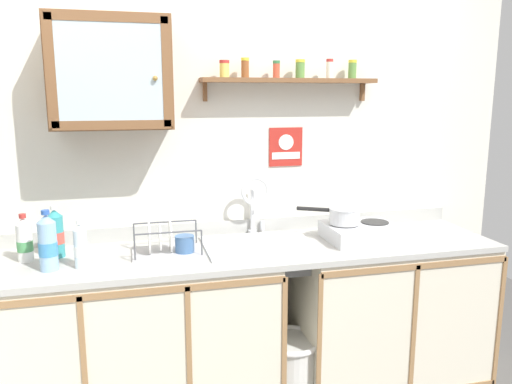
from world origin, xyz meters
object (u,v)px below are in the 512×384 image
(sink, at_px, (258,248))
(saucepan, at_px, (343,215))
(mug, at_px, (185,245))
(bottle_opaque_white_3, at_px, (25,241))
(bottle_water_clear_2, at_px, (81,247))
(dish_rack, at_px, (165,246))
(warning_sign, at_px, (286,147))
(hot_plate_stove, at_px, (361,232))
(trash_bin, at_px, (290,376))
(wall_cabinet, at_px, (111,73))
(bottle_water_blue_0, at_px, (48,244))
(bottle_detergent_teal_1, at_px, (56,234))

(sink, bearing_deg, saucepan, -2.60)
(mug, bearing_deg, bottle_opaque_white_3, 174.18)
(bottle_water_clear_2, xyz_separation_m, dish_rack, (0.39, 0.12, -0.06))
(bottle_water_clear_2, bearing_deg, warning_sign, 19.84)
(hot_plate_stove, relative_size, trash_bin, 0.84)
(hot_plate_stove, xyz_separation_m, wall_cabinet, (-1.28, 0.17, 0.84))
(bottle_opaque_white_3, relative_size, mug, 1.78)
(bottle_opaque_white_3, distance_m, warning_sign, 1.45)
(bottle_opaque_white_3, relative_size, wall_cabinet, 0.40)
(bottle_water_blue_0, relative_size, trash_bin, 0.62)
(hot_plate_stove, height_order, trash_bin, hot_plate_stove)
(sink, relative_size, bottle_detergent_teal_1, 2.21)
(sink, relative_size, bottle_water_blue_0, 2.04)
(bottle_water_blue_0, distance_m, bottle_detergent_teal_1, 0.19)
(bottle_water_blue_0, bearing_deg, trash_bin, -0.86)
(bottle_water_clear_2, relative_size, wall_cabinet, 0.39)
(bottle_water_blue_0, relative_size, mug, 2.14)
(bottle_detergent_teal_1, bearing_deg, bottle_water_clear_2, -56.11)
(mug, distance_m, trash_bin, 0.91)
(dish_rack, bearing_deg, sink, 3.12)
(hot_plate_stove, distance_m, saucepan, 0.14)
(bottle_water_blue_0, height_order, bottle_opaque_white_3, bottle_water_blue_0)
(bottle_water_blue_0, height_order, bottle_water_clear_2, bottle_water_blue_0)
(warning_sign, bearing_deg, bottle_detergent_teal_1, -170.61)
(bottle_water_blue_0, xyz_separation_m, warning_sign, (1.25, 0.40, 0.36))
(mug, bearing_deg, bottle_water_blue_0, -172.19)
(mug, distance_m, wall_cabinet, 0.91)
(hot_plate_stove, height_order, bottle_opaque_white_3, bottle_opaque_white_3)
(sink, xyz_separation_m, warning_sign, (0.23, 0.25, 0.51))
(dish_rack, bearing_deg, wall_cabinet, 146.10)
(sink, height_order, wall_cabinet, wall_cabinet)
(sink, bearing_deg, dish_rack, -176.88)
(sink, distance_m, dish_rack, 0.50)
(hot_plate_stove, distance_m, warning_sign, 0.64)
(sink, distance_m, wall_cabinet, 1.16)
(dish_rack, distance_m, warning_sign, 0.89)
(bottle_water_blue_0, bearing_deg, dish_rack, 12.61)
(dish_rack, relative_size, warning_sign, 1.58)
(bottle_water_blue_0, distance_m, trash_bin, 1.41)
(hot_plate_stove, height_order, warning_sign, warning_sign)
(hot_plate_stove, bearing_deg, bottle_detergent_teal_1, 176.48)
(mug, xyz_separation_m, trash_bin, (0.53, -0.10, -0.74))
(sink, xyz_separation_m, dish_rack, (-0.49, -0.03, 0.06))
(bottle_opaque_white_3, distance_m, mug, 0.76)
(hot_plate_stove, relative_size, mug, 2.93)
(bottle_detergent_teal_1, relative_size, dish_rack, 0.75)
(saucepan, height_order, dish_rack, saucepan)
(bottle_detergent_teal_1, bearing_deg, trash_bin, -10.44)
(bottle_detergent_teal_1, relative_size, bottle_water_clear_2, 1.14)
(hot_plate_stove, bearing_deg, mug, -179.37)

